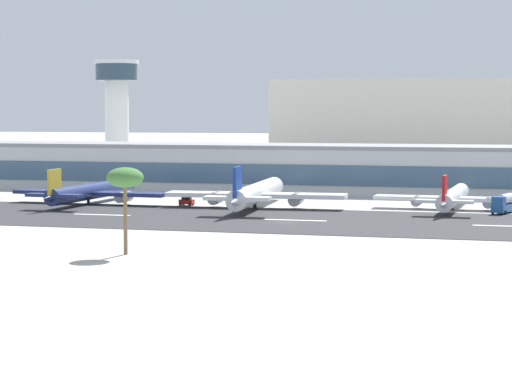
{
  "coord_description": "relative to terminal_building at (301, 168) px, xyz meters",
  "views": [
    {
      "loc": [
        43.64,
        -187.03,
        21.13
      ],
      "look_at": [
        -12.51,
        26.62,
        5.42
      ],
      "focal_mm": 72.75,
      "sensor_mm": 36.0,
      "label": 1
    }
  ],
  "objects": [
    {
      "name": "ground_plane",
      "position": [
        12.83,
        -73.34,
        -6.07
      ],
      "size": [
        1400.0,
        1400.0,
        0.0
      ],
      "primitive_type": "plane",
      "color": "#A8A8A3"
    },
    {
      "name": "runway_strip",
      "position": [
        12.83,
        -68.74,
        -6.03
      ],
      "size": [
        800.0,
        43.85,
        0.08
      ],
      "primitive_type": "cube",
      "color": "#2D2D30",
      "rests_on": "ground_plane"
    },
    {
      "name": "runway_centreline_dash_3",
      "position": [
        -25.78,
        -68.74,
        -5.99
      ],
      "size": [
        12.0,
        1.2,
        0.01
      ],
      "primitive_type": "cube",
      "color": "white",
      "rests_on": "runway_strip"
    },
    {
      "name": "runway_centreline_dash_4",
      "position": [
        13.89,
        -68.74,
        -5.99
      ],
      "size": [
        12.0,
        1.2,
        0.01
      ],
      "primitive_type": "cube",
      "color": "white",
      "rests_on": "runway_strip"
    },
    {
      "name": "runway_centreline_dash_5",
      "position": [
        52.95,
        -68.74,
        -5.99
      ],
      "size": [
        12.0,
        1.2,
        0.01
      ],
      "primitive_type": "cube",
      "color": "white",
      "rests_on": "runway_strip"
    },
    {
      "name": "terminal_building",
      "position": [
        0.0,
        0.0,
        0.0
      ],
      "size": [
        212.58,
        23.28,
        12.14
      ],
      "color": "#B7BABC",
      "rests_on": "ground_plane"
    },
    {
      "name": "control_tower",
      "position": [
        -68.35,
        42.91,
        16.33
      ],
      "size": [
        14.0,
        14.0,
        36.53
      ],
      "color": "silver",
      "rests_on": "ground_plane"
    },
    {
      "name": "distant_hotel_block",
      "position": [
        26.4,
        132.34,
        10.09
      ],
      "size": [
        128.09,
        32.35,
        32.32
      ],
      "primitive_type": "cube",
      "color": "beige",
      "rests_on": "ground_plane"
    },
    {
      "name": "airliner_gold_tail_gate_0",
      "position": [
        -38.06,
        -47.44,
        -3.3
      ],
      "size": [
        36.77,
        41.78,
        8.72
      ],
      "rotation": [
        0.0,
        0.0,
        1.51
      ],
      "color": "navy",
      "rests_on": "ground_plane"
    },
    {
      "name": "airliner_navy_tail_gate_1",
      "position": [
        0.32,
        -47.57,
        -2.91
      ],
      "size": [
        39.17,
        47.56,
        9.92
      ],
      "rotation": [
        0.0,
        0.0,
        1.63
      ],
      "color": "white",
      "rests_on": "ground_plane"
    },
    {
      "name": "airliner_red_tail_gate_2",
      "position": [
        41.29,
        -40.1,
        -3.46
      ],
      "size": [
        33.24,
        39.33,
        8.21
      ],
      "rotation": [
        0.0,
        0.0,
        1.54
      ],
      "color": "white",
      "rests_on": "ground_plane"
    },
    {
      "name": "service_fuel_truck_0",
      "position": [
        51.93,
        -44.69,
        -4.05
      ],
      "size": [
        5.01,
        8.89,
        3.95
      ],
      "rotation": [
        0.0,
        0.0,
        4.41
      ],
      "color": "#23569E",
      "rests_on": "ground_plane"
    },
    {
      "name": "service_baggage_tug_1",
      "position": [
        -16.14,
        -44.34,
        -5.03
      ],
      "size": [
        3.35,
        2.18,
        2.2
      ],
      "rotation": [
        0.0,
        0.0,
        6.18
      ],
      "color": "#B2231E",
      "rests_on": "ground_plane"
    },
    {
      "name": "palm_tree_0",
      "position": [
        -0.06,
        -120.14,
        4.97
      ],
      "size": [
        5.41,
        5.41,
        12.76
      ],
      "color": "brown",
      "rests_on": "ground_plane"
    }
  ]
}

